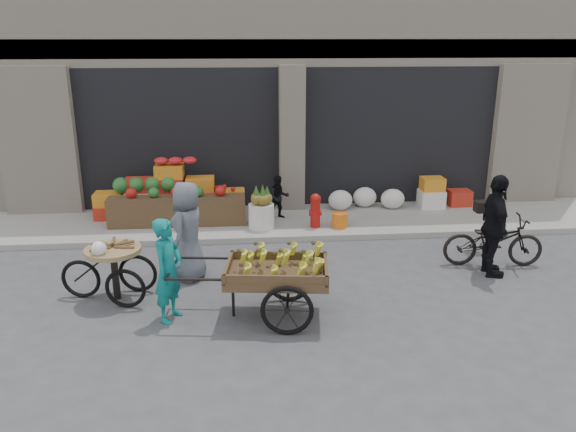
{
  "coord_description": "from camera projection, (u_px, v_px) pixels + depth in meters",
  "views": [
    {
      "loc": [
        -1.15,
        -7.27,
        3.87
      ],
      "look_at": [
        -0.41,
        1.29,
        1.1
      ],
      "focal_mm": 35.0,
      "sensor_mm": 36.0,
      "label": 1
    }
  ],
  "objects": [
    {
      "name": "fruit_display",
      "position": [
        178.0,
        193.0,
        11.92
      ],
      "size": [
        3.1,
        1.12,
        1.24
      ],
      "color": "#B52A19",
      "rests_on": "sidewalk"
    },
    {
      "name": "bicycle",
      "position": [
        493.0,
        241.0,
        9.79
      ],
      "size": [
        1.77,
        0.79,
        0.9
      ],
      "primitive_type": "imported",
      "rotation": [
        0.0,
        0.0,
        1.45
      ],
      "color": "black",
      "rests_on": "ground"
    },
    {
      "name": "right_bay_goods",
      "position": [
        407.0,
        196.0,
        12.73
      ],
      "size": [
        3.35,
        0.6,
        0.7
      ],
      "color": "silver",
      "rests_on": "sidewalk"
    },
    {
      "name": "orange_bucket",
      "position": [
        340.0,
        220.0,
        11.48
      ],
      "size": [
        0.32,
        0.32,
        0.3
      ],
      "primitive_type": "cylinder",
      "color": "orange",
      "rests_on": "sidewalk"
    },
    {
      "name": "pineapple_bin",
      "position": [
        261.0,
        216.0,
        11.42
      ],
      "size": [
        0.52,
        0.52,
        0.5
      ],
      "primitive_type": "cylinder",
      "color": "silver",
      "rests_on": "sidewalk"
    },
    {
      "name": "banana_cart",
      "position": [
        273.0,
        269.0,
        7.87
      ],
      "size": [
        2.53,
        1.27,
        1.02
      ],
      "rotation": [
        0.0,
        0.0,
        -0.12
      ],
      "color": "brown",
      "rests_on": "ground"
    },
    {
      "name": "vendor_grey",
      "position": [
        188.0,
        231.0,
        9.14
      ],
      "size": [
        0.78,
        0.94,
        1.66
      ],
      "primitive_type": "imported",
      "rotation": [
        0.0,
        0.0,
        -1.93
      ],
      "color": "slate",
      "rests_on": "ground"
    },
    {
      "name": "vendor_woman",
      "position": [
        168.0,
        270.0,
        7.81
      ],
      "size": [
        0.55,
        0.65,
        1.51
      ],
      "primitive_type": "imported",
      "rotation": [
        0.0,
        0.0,
        1.17
      ],
      "color": "#0F7774",
      "rests_on": "ground"
    },
    {
      "name": "building",
      "position": [
        281.0,
        56.0,
        14.76
      ],
      "size": [
        14.0,
        6.45,
        7.0
      ],
      "color": "beige",
      "rests_on": "ground"
    },
    {
      "name": "ground",
      "position": [
        323.0,
        314.0,
        8.18
      ],
      "size": [
        80.0,
        80.0,
        0.0
      ],
      "primitive_type": "plane",
      "color": "#424244",
      "rests_on": "ground"
    },
    {
      "name": "tricycle_cart",
      "position": [
        114.0,
        265.0,
        8.49
      ],
      "size": [
        1.46,
        0.97,
        0.95
      ],
      "rotation": [
        0.0,
        0.0,
        -0.16
      ],
      "color": "#9E7F51",
      "rests_on": "ground"
    },
    {
      "name": "fire_hydrant",
      "position": [
        315.0,
        209.0,
        11.42
      ],
      "size": [
        0.22,
        0.22,
        0.71
      ],
      "color": "#A5140F",
      "rests_on": "sidewalk"
    },
    {
      "name": "sidewalk",
      "position": [
        296.0,
        222.0,
        12.05
      ],
      "size": [
        18.0,
        2.2,
        0.12
      ],
      "primitive_type": "cube",
      "color": "gray",
      "rests_on": "ground"
    },
    {
      "name": "seated_person",
      "position": [
        279.0,
        197.0,
        11.95
      ],
      "size": [
        0.51,
        0.43,
        0.93
      ],
      "primitive_type": "imported",
      "rotation": [
        0.0,
        0.0,
        0.17
      ],
      "color": "black",
      "rests_on": "sidewalk"
    },
    {
      "name": "cyclist",
      "position": [
        495.0,
        226.0,
        9.27
      ],
      "size": [
        0.54,
        1.06,
        1.74
      ],
      "primitive_type": "imported",
      "rotation": [
        0.0,
        0.0,
        1.45
      ],
      "color": "black",
      "rests_on": "ground"
    }
  ]
}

